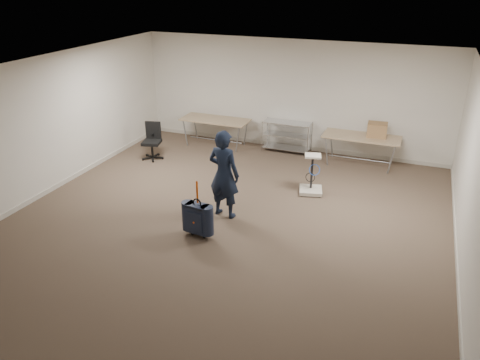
% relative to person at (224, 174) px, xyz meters
% --- Properties ---
extents(ground, '(9.00, 9.00, 0.00)m').
position_rel_person_xyz_m(ground, '(0.13, -0.42, -0.86)').
color(ground, '#443529').
rests_on(ground, ground).
extents(room_shell, '(8.00, 9.00, 9.00)m').
position_rel_person_xyz_m(room_shell, '(0.13, 0.96, -0.81)').
color(room_shell, silver).
rests_on(room_shell, ground).
extents(folding_table_left, '(1.80, 0.75, 0.73)m').
position_rel_person_xyz_m(folding_table_left, '(-1.77, 3.53, -0.18)').
color(folding_table_left, '#9F8861').
rests_on(folding_table_left, ground).
extents(folding_table_right, '(1.80, 0.75, 0.73)m').
position_rel_person_xyz_m(folding_table_right, '(2.03, 3.53, -0.18)').
color(folding_table_right, '#9F8861').
rests_on(folding_table_right, ground).
extents(wire_shelf, '(1.22, 0.47, 0.80)m').
position_rel_person_xyz_m(wire_shelf, '(0.13, 3.78, -0.42)').
color(wire_shelf, silver).
rests_on(wire_shelf, ground).
extents(person, '(0.67, 0.49, 1.71)m').
position_rel_person_xyz_m(person, '(0.00, 0.00, 0.00)').
color(person, black).
rests_on(person, ground).
extents(suitcase, '(0.41, 0.27, 1.07)m').
position_rel_person_xyz_m(suitcase, '(-0.12, -0.91, -0.49)').
color(suitcase, black).
rests_on(suitcase, ground).
extents(office_chair, '(0.55, 0.55, 0.90)m').
position_rel_person_xyz_m(office_chair, '(-2.84, 2.09, -0.58)').
color(office_chair, black).
rests_on(office_chair, ground).
extents(equipment_cart, '(0.57, 0.57, 0.86)m').
position_rel_person_xyz_m(equipment_cart, '(1.31, 1.57, -0.63)').
color(equipment_cart, silver).
rests_on(equipment_cart, ground).
extents(cardboard_box, '(0.46, 0.36, 0.33)m').
position_rel_person_xyz_m(cardboard_box, '(2.36, 3.62, 0.04)').
color(cardboard_box, '#9A7447').
rests_on(cardboard_box, folding_table_right).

